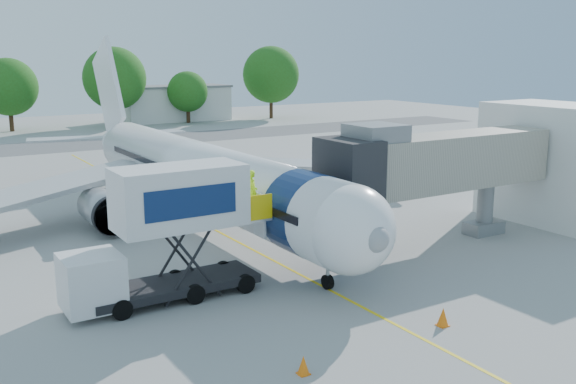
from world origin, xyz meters
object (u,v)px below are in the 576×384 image
catering_hiloader (165,235)px  jet_bridge (428,165)px  aircraft (196,173)px  ground_tug (427,380)px

catering_hiloader → jet_bridge: bearing=0.0°
aircraft → jet_bridge: 13.77m
jet_bridge → ground_tug: jet_bridge is taller
jet_bridge → catering_hiloader: 14.34m
catering_hiloader → ground_tug: bearing=-73.9°
aircraft → jet_bridge: bearing=-54.3°
ground_tug → jet_bridge: bearing=62.4°
jet_bridge → catering_hiloader: bearing=-180.0°
aircraft → jet_bridge: aircraft is taller
jet_bridge → catering_hiloader: size_ratio=1.64×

